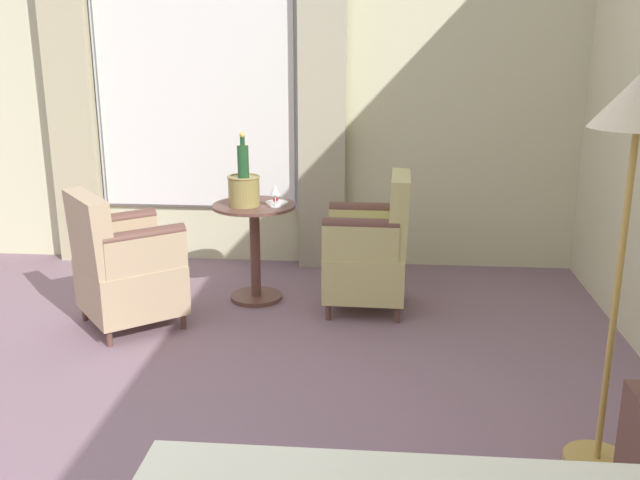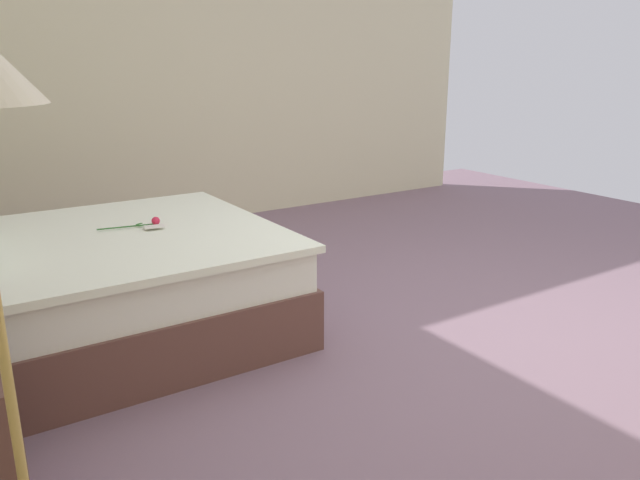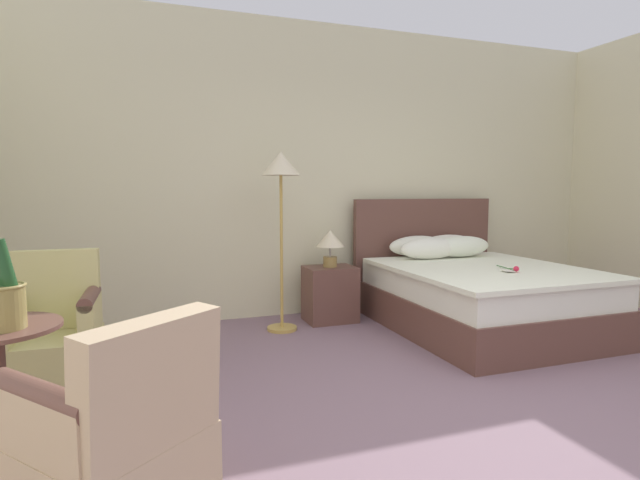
# 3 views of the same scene
# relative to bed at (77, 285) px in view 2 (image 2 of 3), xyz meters

# --- Properties ---
(ground_plane) EXTENTS (8.25, 8.25, 0.00)m
(ground_plane) POSITION_rel_bed_xyz_m (-1.14, -1.88, -0.35)
(ground_plane) COLOR gray
(wall_far_side) EXTENTS (0.12, 6.03, 3.02)m
(wall_far_side) POSITION_rel_bed_xyz_m (2.30, -1.88, 1.16)
(wall_far_side) COLOR beige
(wall_far_side) RESTS_ON ground
(bed) EXTENTS (1.68, 2.07, 1.21)m
(bed) POSITION_rel_bed_xyz_m (0.00, 0.00, 0.00)
(bed) COLOR brown
(bed) RESTS_ON ground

